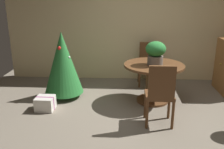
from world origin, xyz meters
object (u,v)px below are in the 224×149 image
at_px(round_dining_table, 153,78).
at_px(wooden_chair_near, 160,92).
at_px(flower_vase, 156,52).
at_px(wooden_chair_far, 149,61).
at_px(gift_box_cream, 45,103).
at_px(holiday_tree, 63,63).

height_order(round_dining_table, wooden_chair_near, wooden_chair_near).
relative_size(flower_vase, wooden_chair_far, 0.46).
distance_m(flower_vase, gift_box_cream, 2.15).
xyz_separation_m(holiday_tree, gift_box_cream, (-0.19, -0.62, -0.57)).
height_order(wooden_chair_far, wooden_chair_near, wooden_chair_near).
bearing_deg(round_dining_table, gift_box_cream, -166.09).
bearing_deg(wooden_chair_far, wooden_chair_near, -90.00).
height_order(flower_vase, wooden_chair_near, flower_vase).
bearing_deg(gift_box_cream, round_dining_table, 13.91).
height_order(round_dining_table, gift_box_cream, round_dining_table).
xyz_separation_m(round_dining_table, wooden_chair_far, (0.00, 1.00, 0.05)).
xyz_separation_m(round_dining_table, gift_box_cream, (-1.92, -0.47, -0.35)).
height_order(flower_vase, gift_box_cream, flower_vase).
xyz_separation_m(round_dining_table, wooden_chair_near, (0.00, -0.93, 0.08)).
xyz_separation_m(wooden_chair_far, gift_box_cream, (-1.92, -1.48, -0.41)).
relative_size(wooden_chair_far, holiday_tree, 0.73).
distance_m(flower_vase, holiday_tree, 1.77).
distance_m(round_dining_table, wooden_chair_near, 0.93).
height_order(flower_vase, wooden_chair_far, flower_vase).
bearing_deg(round_dining_table, wooden_chair_near, -90.00).
height_order(round_dining_table, holiday_tree, holiday_tree).
xyz_separation_m(wooden_chair_near, gift_box_cream, (-1.92, 0.45, -0.43)).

